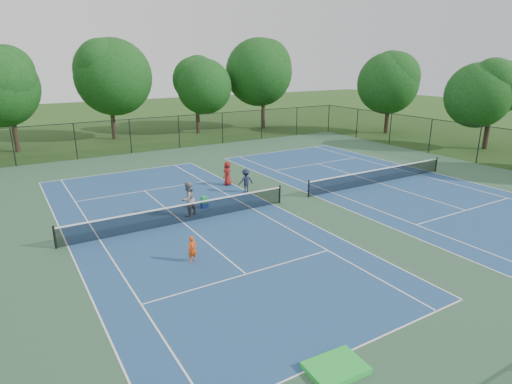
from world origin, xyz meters
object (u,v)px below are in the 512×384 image
child_player (192,249)px  ball_hopper (204,200)px  bystander_c (228,173)px  ball_crate (204,206)px  tree_back_b (108,73)px  tree_back_d (263,69)px  tree_back_a (7,83)px  instructor (188,199)px  tree_side_e (390,80)px  tree_back_c (196,83)px  tree_side_f (493,91)px  bystander_b (246,181)px

child_player → ball_hopper: 6.61m
bystander_c → ball_crate: bearing=12.8°
tree_back_b → tree_back_d: 17.12m
tree_back_a → ball_crate: 24.58m
instructor → tree_side_e: bearing=-178.8°
tree_back_c → child_player: size_ratio=7.52×
tree_back_c → child_player: (-13.31, -29.31, -4.92)m
tree_back_b → tree_back_c: tree_back_b is taller
tree_back_a → instructor: bearing=-74.0°
tree_side_e → tree_back_a: bearing=164.5°
tree_back_d → child_player: 35.98m
tree_back_b → instructor: tree_back_b is taller
instructor → tree_side_f: bearing=161.1°
tree_back_c → ball_crate: bearing=-113.3°
tree_back_a → bystander_b: bearing=-61.8°
child_player → ball_crate: 6.62m
bystander_b → bystander_c: bystander_c is taller
tree_back_c → bystander_c: 21.79m
tree_back_d → tree_side_f: (11.00, -21.00, -1.57)m
tree_back_d → instructor: tree_back_d is taller
tree_side_f → bystander_b: (-25.66, -0.17, -4.51)m
child_player → bystander_b: bearing=40.9°
child_player → ball_crate: (3.20, 5.79, -0.41)m
tree_back_d → ball_crate: tree_back_d is taller
tree_back_c → tree_back_a: bearing=-176.8°
child_player → bystander_b: bystander_b is taller
child_player → tree_back_c: bearing=59.4°
tree_back_d → child_player: size_ratio=9.29×
tree_back_c → instructor: size_ratio=4.47×
tree_back_a → tree_side_e: bearing=-15.5°
tree_side_e → ball_crate: (-28.12, -12.52, -5.66)m
tree_side_f → ball_crate: (-29.12, -1.52, -5.10)m
instructor → bystander_c: bearing=-160.9°
tree_side_e → ball_hopper: 31.24m
bystander_b → bystander_c: bearing=-78.4°
bystander_b → instructor: bearing=29.1°
instructor → bystander_b: instructor is taller
tree_side_e → child_player: (-31.31, -18.31, -5.25)m
tree_back_b → tree_side_e: (27.00, -12.00, -0.79)m
bystander_b → bystander_c: size_ratio=0.94×
tree_back_d → tree_side_f: 23.76m
tree_side_e → tree_back_d: bearing=135.0°
tree_back_a → ball_crate: (7.88, -22.52, -5.89)m
tree_back_a → ball_hopper: tree_back_a is taller
bystander_b → bystander_c: 2.04m
tree_back_a → tree_back_b: tree_back_b is taller
tree_back_b → ball_crate: 25.38m
tree_side_f → ball_hopper: 29.54m
bystander_b → child_player: bearing=52.7°
tree_back_b → child_player: 31.20m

